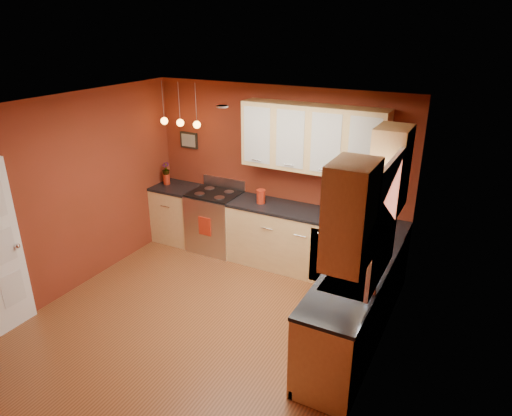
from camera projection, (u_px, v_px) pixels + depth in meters
The scene contains 26 objects.
floor at pixel (201, 324), 5.54m from camera, with size 4.20×4.20×0.00m, color brown.
ceiling at pixel (189, 108), 4.55m from camera, with size 4.00×4.20×0.02m, color beige.
wall_back at pixel (277, 175), 6.77m from camera, with size 4.00×0.02×2.60m, color maroon.
wall_front at pixel (31, 333), 3.32m from camera, with size 4.00×0.02×2.60m, color maroon.
wall_left at pixel (68, 197), 5.91m from camera, with size 0.02×4.20×2.60m, color maroon.
wall_right at pixel (376, 269), 4.19m from camera, with size 0.02×4.20×2.60m, color maroon.
base_cabinets_back_left at pixel (178, 214), 7.55m from camera, with size 0.70×0.60×0.90m, color #E4BF7A.
base_cabinets_back_right at pixel (313, 244), 6.53m from camera, with size 2.54×0.60×0.90m, color #E4BF7A.
base_cabinets_right at pixel (351, 312), 5.01m from camera, with size 0.60×2.10×0.90m, color #E4BF7A.
counter_back_left at pixel (176, 187), 7.37m from camera, with size 0.70×0.62×0.04m, color black.
counter_back_right at pixel (314, 214), 6.35m from camera, with size 2.54×0.62×0.04m, color black.
counter_right at pixel (355, 275), 4.83m from camera, with size 0.62×2.10×0.04m, color black.
gas_range at pixel (215, 221), 7.23m from camera, with size 0.76×0.64×1.11m.
dishwasher_front at pixel (331, 259), 6.13m from camera, with size 0.60×0.02×0.80m, color silver.
sink at pixel (351, 282), 4.71m from camera, with size 0.50×0.70×0.33m.
window at pixel (385, 218), 4.30m from camera, with size 0.06×1.02×1.22m.
upper_cabinets_back at pixel (312, 139), 6.12m from camera, with size 2.00×0.35×0.90m, color #E4BF7A.
upper_cabinets_right at pixel (373, 189), 4.28m from camera, with size 0.35×1.95×0.90m, color #E4BF7A.
wall_picture at pixel (189, 140), 7.29m from camera, with size 0.32×0.03×0.26m, color black.
pendant_lights at pixel (180, 122), 6.84m from camera, with size 0.71×0.11×0.66m.
red_canister at pixel (261, 196), 6.65m from camera, with size 0.14×0.14×0.20m.
red_vase at pixel (167, 179), 7.44m from camera, with size 0.11×0.11×0.17m, color #A52511.
flowers at pixel (166, 169), 7.37m from camera, with size 0.12×0.12×0.22m, color #A52511.
coffee_maker at pixel (359, 210), 6.10m from camera, with size 0.23×0.23×0.28m.
soap_pump at pixel (371, 284), 4.41m from camera, with size 0.10×0.10×0.22m, color silver.
dish_towel at pixel (205, 226), 6.93m from camera, with size 0.21×0.01×0.29m, color #A52511.
Camera 1 is at (2.72, -3.76, 3.40)m, focal length 32.00 mm.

